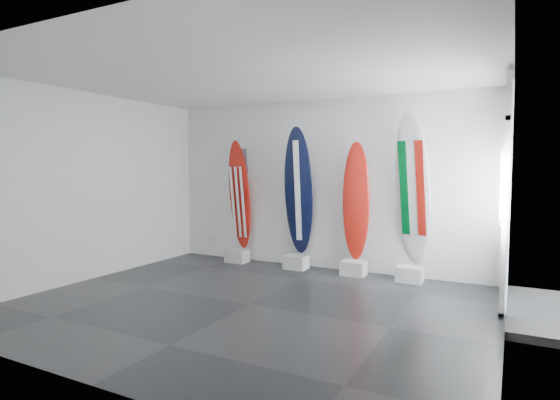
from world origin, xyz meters
The scene contains 16 objects.
floor centered at (0.00, 0.00, 0.00)m, with size 6.00×6.00×0.00m, color black.
ceiling centered at (0.00, 0.00, 3.00)m, with size 6.00×6.00×0.00m, color white.
wall_back centered at (0.00, 2.50, 1.50)m, with size 6.00×6.00×0.00m, color white.
wall_front centered at (0.00, -2.50, 1.50)m, with size 6.00×6.00×0.00m, color white.
wall_left centered at (-3.00, 0.00, 1.50)m, with size 5.00×5.00×0.00m, color white.
wall_right centered at (3.00, 0.00, 1.50)m, with size 5.00×5.00×0.00m, color white.
display_block_usa centered at (-1.61, 2.18, 0.12)m, with size 0.40×0.30×0.24m, color silver.
surfboard_usa centered at (-1.61, 2.28, 1.28)m, with size 0.47×0.08×2.09m, color #9C170E.
display_block_navy centered at (-0.37, 2.18, 0.12)m, with size 0.40×0.30×0.24m, color silver.
surfboard_navy centered at (-0.37, 2.28, 1.38)m, with size 0.52×0.08×2.30m, color black.
display_block_swiss centered at (0.70, 2.18, 0.12)m, with size 0.40×0.30×0.24m, color silver.
surfboard_swiss centered at (0.70, 2.28, 1.24)m, with size 0.45×0.08×2.00m, color #9C170E.
display_block_italy centered at (1.62, 2.18, 0.12)m, with size 0.40×0.30×0.24m, color silver.
surfboard_italy centered at (1.62, 2.28, 1.46)m, with size 0.56×0.08×2.48m, color white.
wall_outlet centered at (-2.45, 2.48, 0.35)m, with size 0.09×0.02×0.13m, color silver.
glass_door centered at (2.97, 1.55, 1.43)m, with size 0.12×1.16×2.85m, color white, non-canonical shape.
Camera 1 is at (3.04, -4.95, 1.78)m, focal length 28.81 mm.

